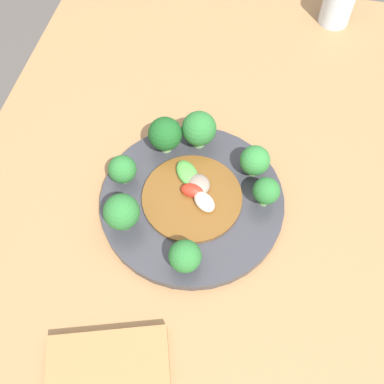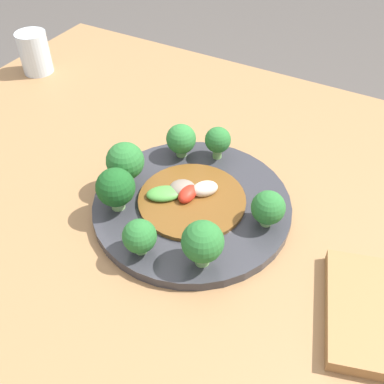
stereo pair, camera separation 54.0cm
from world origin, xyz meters
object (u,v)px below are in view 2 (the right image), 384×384
Objects in this scene: plate at (192,205)px; broccoli_northeast at (116,188)px; broccoli_east at (125,162)px; broccoli_south at (218,140)px; broccoli_southeast at (181,139)px; broccoli_northwest at (203,242)px; stirfry_center at (189,197)px; drinking_glass at (35,53)px; broccoli_west at (268,208)px; broccoli_north at (140,237)px.

broccoli_northeast is (0.09, 0.06, 0.05)m from plate.
broccoli_northeast is 0.06m from broccoli_east.
broccoli_southeast reaches higher than broccoli_south.
broccoli_northwest reaches higher than broccoli_southeast.
stirfry_center is 1.83× the size of drinking_glass.
stirfry_center is at bearing -174.01° from broccoli_east.
broccoli_northeast is at bearing 20.40° from broccoli_west.
plate is 0.12m from broccoli_south.
broccoli_east is at bearing 52.42° from broccoli_south.
broccoli_west is (-0.13, -0.13, 0.00)m from broccoli_north.
stirfry_center is at bearing 5.41° from broccoli_west.
broccoli_northeast is 0.16m from broccoli_northwest.
plate is 4.32× the size of broccoli_northwest.
broccoli_northeast is 0.77× the size of drinking_glass.
broccoli_south is 1.02× the size of broccoli_west.
drinking_glass is at bearing -33.63° from broccoli_north.
broccoli_west reaches higher than plate.
plate is 0.12m from broccoli_southeast.
broccoli_northeast reaches higher than broccoli_north.
broccoli_northwest is 0.78× the size of drinking_glass.
broccoli_northeast is 1.18× the size of broccoli_southeast.
broccoli_northwest reaches higher than plate.
broccoli_south is 0.35× the size of stirfry_center.
broccoli_east is at bearing 5.99° from stirfry_center.
broccoli_west is 0.63× the size of drinking_glass.
plate is at bearing 128.05° from broccoli_southeast.
broccoli_northwest is (0.05, 0.11, 0.01)m from broccoli_west.
broccoli_east is at bearing 5.15° from plate.
broccoli_west is at bearing -159.60° from broccoli_northeast.
drinking_glass is at bearing -22.75° from stirfry_center.
stirfry_center is at bearing -93.89° from broccoli_north.
broccoli_southeast is at bearing -74.70° from broccoli_north.
broccoli_south is 0.16m from broccoli_east.
broccoli_northwest is 0.97× the size of broccoli_east.
broccoli_northwest is (-0.14, 0.19, 0.01)m from broccoli_southeast.
broccoli_south is 0.98× the size of broccoli_southeast.
broccoli_northwest is at bearing 152.03° from drinking_glass.
broccoli_north is at bearing 144.95° from broccoli_northeast.
drinking_glass reaches higher than broccoli_south.
broccoli_east reaches higher than stirfry_center.
drinking_glass reaches higher than broccoli_east.
plate is at bearing -144.77° from broccoli_northeast.
broccoli_north is 0.23m from broccoli_south.
stirfry_center is (-0.11, -0.01, -0.03)m from broccoli_east.
broccoli_northwest is 0.13m from stirfry_center.
plate is 0.13m from broccoli_northwest.
broccoli_southeast is (0.07, -0.09, 0.04)m from plate.
broccoli_southeast is (-0.02, -0.16, -0.01)m from broccoli_northeast.
drinking_glass reaches higher than broccoli_west.
drinking_glass is at bearing -27.97° from broccoli_northwest.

